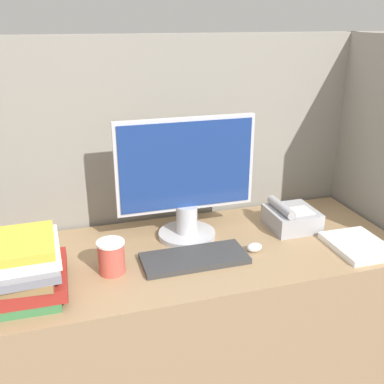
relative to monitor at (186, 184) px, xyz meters
name	(u,v)px	position (x,y,z in m)	size (l,w,h in m)	color
cubicle_panel_rear	(170,215)	(-0.01, 0.23, -0.23)	(1.97, 0.04, 1.52)	gray
cubicle_panel_right	(375,221)	(0.82, -0.08, -0.23)	(0.04, 0.68, 1.52)	gray
desk	(193,334)	(-0.01, -0.11, -0.61)	(1.57, 0.62, 0.77)	#937551
monitor	(186,184)	(0.00, 0.00, 0.00)	(0.53, 0.22, 0.47)	#B7B7BC
keyboard	(194,258)	(-0.03, -0.19, -0.21)	(0.37, 0.16, 0.02)	#333333
mouse	(254,247)	(0.20, -0.19, -0.21)	(0.06, 0.04, 0.03)	silver
coffee_cup	(111,257)	(-0.32, -0.18, -0.16)	(0.09, 0.09, 0.12)	#BF4C3F
book_stack	(29,267)	(-0.58, -0.22, -0.14)	(0.23, 0.31, 0.18)	#38723F
desk_telephone	(291,218)	(0.43, -0.05, -0.18)	(0.19, 0.19, 0.12)	#99999E
paper_pile	(358,245)	(0.59, -0.28, -0.21)	(0.20, 0.24, 0.02)	white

